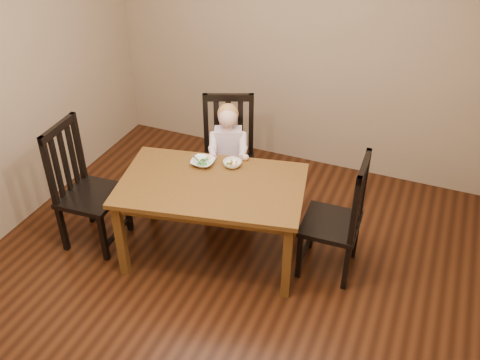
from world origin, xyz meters
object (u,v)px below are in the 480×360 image
at_px(toddler, 228,148).
at_px(dining_table, 212,192).
at_px(chair_left, 85,189).
at_px(bowl_peas, 203,162).
at_px(bowl_veg, 232,164).
at_px(chair_child, 229,158).
at_px(chair_right, 338,219).

bearing_deg(toddler, dining_table, 79.62).
relative_size(chair_left, bowl_peas, 5.88).
bearing_deg(bowl_veg, chair_child, 117.61).
bearing_deg(chair_left, chair_child, 131.31).
bearing_deg(bowl_peas, chair_left, -153.52).
height_order(chair_left, bowl_peas, chair_left).
relative_size(toddler, bowl_peas, 2.91).
bearing_deg(chair_left, bowl_peas, 112.78).
distance_m(dining_table, chair_child, 0.72).
xyz_separation_m(bowl_peas, bowl_veg, (0.23, 0.07, 0.00)).
relative_size(chair_child, chair_left, 0.99).
bearing_deg(dining_table, chair_right, 11.98).
distance_m(dining_table, bowl_peas, 0.31).
bearing_deg(bowl_peas, bowl_veg, 17.05).
xyz_separation_m(chair_right, bowl_veg, (-0.93, 0.08, 0.24)).
relative_size(dining_table, toddler, 2.89).
bearing_deg(chair_child, chair_right, 134.68).
xyz_separation_m(chair_left, toddler, (0.94, 0.87, 0.13)).
distance_m(chair_left, chair_right, 2.10).
bearing_deg(dining_table, bowl_peas, 129.47).
xyz_separation_m(dining_table, toddler, (-0.14, 0.64, 0.02)).
bearing_deg(chair_right, toddler, 67.08).
height_order(dining_table, toddler, toddler).
bearing_deg(bowl_peas, toddler, 83.76).
bearing_deg(chair_left, bowl_veg, 110.92).
height_order(dining_table, bowl_veg, bowl_veg).
xyz_separation_m(chair_left, bowl_veg, (1.13, 0.52, 0.22)).
xyz_separation_m(toddler, bowl_peas, (-0.05, -0.42, 0.08)).
relative_size(chair_child, bowl_veg, 7.22).
xyz_separation_m(chair_right, toddler, (-1.12, 0.43, 0.16)).
relative_size(dining_table, bowl_peas, 8.42).
xyz_separation_m(chair_child, bowl_peas, (-0.02, -0.47, 0.22)).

